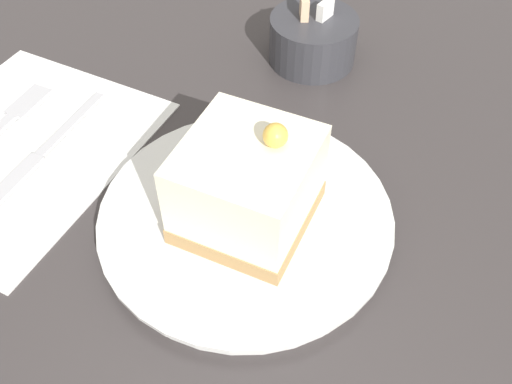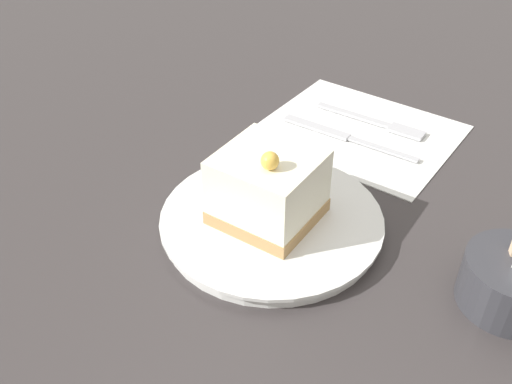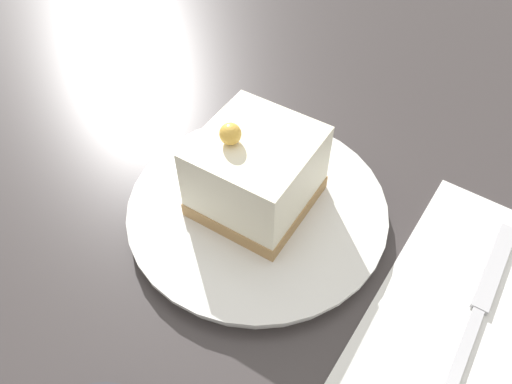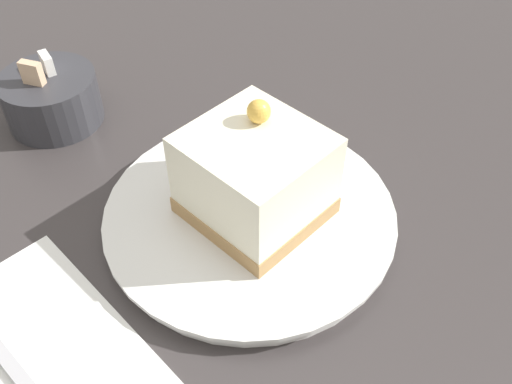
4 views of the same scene
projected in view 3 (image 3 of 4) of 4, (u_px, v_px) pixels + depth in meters
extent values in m
plane|color=#383333|center=(276.00, 254.00, 0.43)|extent=(4.00, 4.00, 0.00)
cylinder|color=silver|center=(257.00, 210.00, 0.45)|extent=(0.22, 0.22, 0.02)
cylinder|color=silver|center=(257.00, 206.00, 0.45)|extent=(0.23, 0.23, 0.00)
cube|color=#AD8451|center=(256.00, 195.00, 0.45)|extent=(0.11, 0.11, 0.01)
cube|color=white|center=(256.00, 167.00, 0.42)|extent=(0.10, 0.11, 0.06)
sphere|color=#EFB747|center=(230.00, 134.00, 0.39)|extent=(0.02, 0.02, 0.02)
cube|color=#B2B2B7|center=(495.00, 266.00, 0.42)|extent=(0.03, 0.10, 0.00)
cube|color=#B2B2B7|center=(460.00, 360.00, 0.37)|extent=(0.02, 0.10, 0.00)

